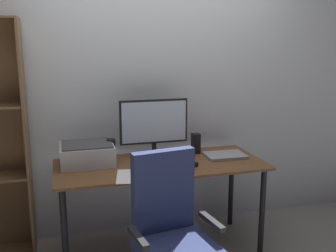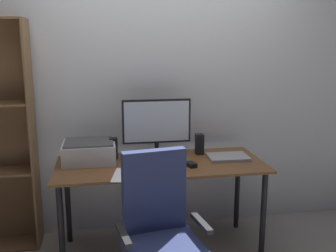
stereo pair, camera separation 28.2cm
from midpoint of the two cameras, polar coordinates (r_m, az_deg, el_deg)
name	(u,v)px [view 1 (the left image)]	position (r m, az deg, el deg)	size (l,w,h in m)	color
ground_plane	(161,250)	(3.28, -3.67, -17.97)	(12.00, 12.00, 0.00)	gray
back_wall	(145,84)	(3.36, -5.82, 6.19)	(6.40, 0.10, 2.60)	silver
desk	(160,174)	(3.01, -3.84, -7.12)	(1.60, 0.68, 0.74)	brown
monitor	(154,124)	(3.10, -4.64, 0.23)	(0.56, 0.20, 0.47)	black
keyboard	(167,168)	(2.84, -3.05, -6.29)	(0.29, 0.11, 0.02)	#B7BABC
mouse	(192,164)	(2.91, 0.74, -5.65)	(0.06, 0.10, 0.03)	black
coffee_mug	(177,157)	(2.97, -1.37, -4.61)	(0.10, 0.09, 0.10)	white
laptop	(225,155)	(3.16, 5.93, -4.37)	(0.32, 0.23, 0.02)	#99999E
speaker_left	(111,150)	(3.09, -11.02, -3.48)	(0.06, 0.07, 0.17)	black
speaker_right	(196,143)	(3.22, 1.65, -2.61)	(0.06, 0.07, 0.17)	black
printer	(87,154)	(3.04, -14.52, -4.03)	(0.40, 0.34, 0.16)	silver
paper_sheet	(132,176)	(2.72, -8.36, -7.41)	(0.21, 0.30, 0.00)	white
office_chair	(172,243)	(2.44, -2.81, -17.04)	(0.55, 0.54, 1.01)	#232326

